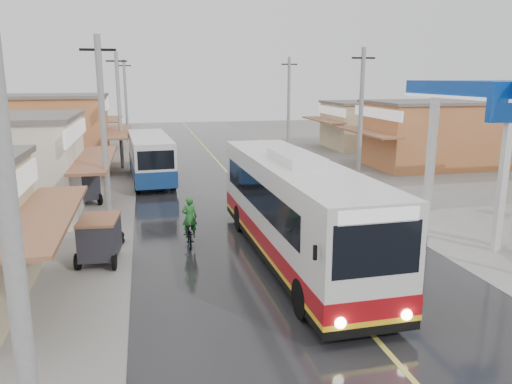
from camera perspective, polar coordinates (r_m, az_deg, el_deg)
ground at (r=14.82m, az=10.16°, el=-12.60°), size 120.00×120.00×0.00m
road at (r=28.51m, az=-1.44°, el=0.16°), size 12.00×90.00×0.02m
centre_line at (r=28.50m, az=-1.44°, el=0.19°), size 0.15×90.00×0.01m
shopfronts_left at (r=31.86m, az=-26.18°, el=0.16°), size 11.00×44.00×5.20m
shopfronts_right at (r=32.31m, az=26.82°, el=0.26°), size 11.00×44.00×4.80m
utility_poles_left at (r=29.02m, az=-15.52°, el=-0.11°), size 1.60×50.00×8.00m
utility_poles_right at (r=30.60m, az=11.53°, el=0.78°), size 1.60×36.00×8.00m
coach_bus at (r=17.43m, az=4.37°, el=-2.02°), size 2.99×12.31×3.83m
second_bus at (r=31.54m, az=-11.98°, el=3.92°), size 2.80×8.61×2.82m
cyclist at (r=19.40m, az=-7.61°, el=-4.24°), size 0.68×1.83×1.95m
tricycle_near at (r=18.27m, az=-17.45°, el=-4.93°), size 1.54×2.20×1.60m
tricycle_far at (r=27.04m, az=-19.39°, el=0.81°), size 2.23×2.46×1.72m
tyre_stack at (r=20.29m, az=-15.97°, el=-5.12°), size 0.85×0.85×0.43m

